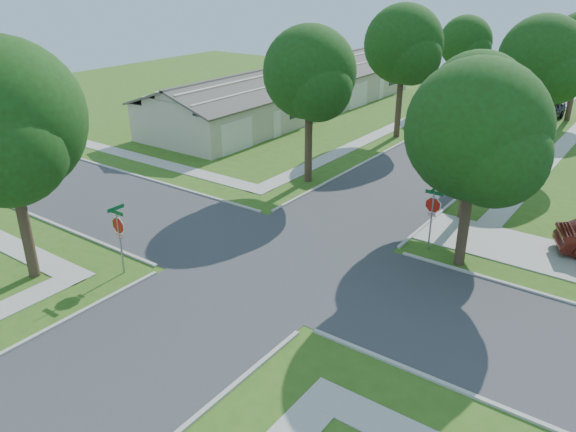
% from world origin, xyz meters
% --- Properties ---
extents(ground, '(100.00, 100.00, 0.00)m').
position_xyz_m(ground, '(0.00, 0.00, 0.00)').
color(ground, '#335918').
rests_on(ground, ground).
extents(road_ns, '(7.00, 100.00, 0.02)m').
position_xyz_m(road_ns, '(0.00, 0.00, 0.00)').
color(road_ns, '#333335').
rests_on(road_ns, ground).
extents(sidewalk_ne, '(1.20, 40.00, 0.04)m').
position_xyz_m(sidewalk_ne, '(6.10, 26.00, 0.02)').
color(sidewalk_ne, '#9E9B91').
rests_on(sidewalk_ne, ground).
extents(sidewalk_nw, '(1.20, 40.00, 0.04)m').
position_xyz_m(sidewalk_nw, '(-6.10, 26.00, 0.02)').
color(sidewalk_nw, '#9E9B91').
rests_on(sidewalk_nw, ground).
extents(driveway, '(8.80, 3.60, 0.05)m').
position_xyz_m(driveway, '(7.90, 7.10, 0.03)').
color(driveway, '#9E9B91').
rests_on(driveway, ground).
extents(stop_sign_sw, '(1.05, 0.80, 2.98)m').
position_xyz_m(stop_sign_sw, '(-4.70, -4.70, 2.03)').
color(stop_sign_sw, gray).
rests_on(stop_sign_sw, ground).
extents(stop_sign_ne, '(1.05, 0.80, 2.98)m').
position_xyz_m(stop_sign_ne, '(4.70, 4.70, 2.03)').
color(stop_sign_ne, gray).
rests_on(stop_sign_ne, ground).
extents(tree_e_near, '(4.97, 4.80, 8.28)m').
position_xyz_m(tree_e_near, '(4.75, 9.01, 5.64)').
color(tree_e_near, '#38281C').
rests_on(tree_e_near, ground).
extents(tree_e_mid, '(5.59, 5.40, 9.21)m').
position_xyz_m(tree_e_mid, '(4.76, 21.01, 6.25)').
color(tree_e_mid, '#38281C').
rests_on(tree_e_mid, ground).
extents(tree_w_near, '(5.38, 5.20, 8.97)m').
position_xyz_m(tree_w_near, '(-4.64, 9.01, 6.12)').
color(tree_w_near, '#38281C').
rests_on(tree_w_near, ground).
extents(tree_w_mid, '(5.80, 5.60, 9.56)m').
position_xyz_m(tree_w_mid, '(-4.64, 21.01, 6.49)').
color(tree_w_mid, '#38281C').
rests_on(tree_w_mid, ground).
extents(tree_w_far, '(4.76, 4.60, 8.04)m').
position_xyz_m(tree_w_far, '(-4.65, 34.01, 5.51)').
color(tree_w_far, '#38281C').
rests_on(tree_w_far, ground).
extents(tree_sw_corner, '(6.21, 6.00, 9.55)m').
position_xyz_m(tree_sw_corner, '(-7.44, -6.99, 6.26)').
color(tree_sw_corner, '#38281C').
rests_on(tree_sw_corner, ground).
extents(tree_ne_corner, '(5.80, 5.60, 8.66)m').
position_xyz_m(tree_ne_corner, '(6.36, 4.21, 5.59)').
color(tree_ne_corner, '#38281C').
rests_on(tree_ne_corner, ground).
extents(house_nw_near, '(8.42, 13.60, 4.23)m').
position_xyz_m(house_nw_near, '(-15.99, 15.00, 1.52)').
color(house_nw_near, '#B8AB91').
rests_on(house_nw_near, ground).
extents(house_nw_far, '(8.42, 13.60, 4.23)m').
position_xyz_m(house_nw_far, '(-15.99, 32.00, 1.52)').
color(house_nw_far, '#B8AB91').
rests_on(house_nw_far, ground).
extents(car_curb_east, '(2.27, 4.89, 1.62)m').
position_xyz_m(car_curb_east, '(3.20, 33.35, 0.81)').
color(car_curb_east, black).
rests_on(car_curb_east, ground).
extents(car_curb_west, '(2.57, 5.30, 1.49)m').
position_xyz_m(car_curb_west, '(-3.20, 42.90, 0.74)').
color(car_curb_west, black).
rests_on(car_curb_west, ground).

